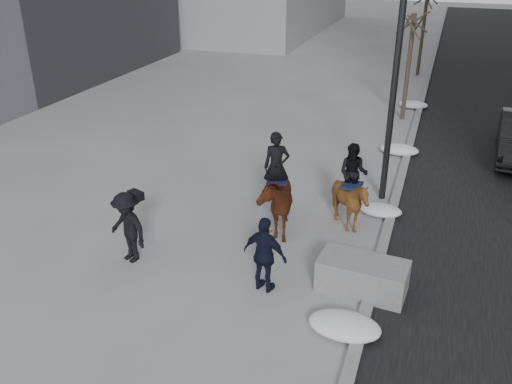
% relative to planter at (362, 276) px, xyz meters
% --- Properties ---
extents(ground, '(120.00, 120.00, 0.00)m').
position_rel_planter_xyz_m(ground, '(-2.78, -0.20, -0.38)').
color(ground, gray).
rests_on(ground, ground).
extents(curb, '(0.25, 90.00, 0.12)m').
position_rel_planter_xyz_m(curb, '(0.22, 9.80, -0.32)').
color(curb, gray).
rests_on(curb, ground).
extents(planter, '(1.95, 1.09, 0.75)m').
position_rel_planter_xyz_m(planter, '(0.00, 0.00, 0.00)').
color(planter, gray).
rests_on(planter, ground).
extents(tree_near, '(1.20, 1.20, 4.75)m').
position_rel_planter_xyz_m(tree_near, '(-0.38, 12.85, 2.00)').
color(tree_near, '#3B2A23').
rests_on(tree_near, ground).
extents(tree_far, '(1.20, 1.20, 5.01)m').
position_rel_planter_xyz_m(tree_far, '(-0.38, 21.27, 2.13)').
color(tree_far, '#372B20').
rests_on(tree_far, ground).
extents(mounted_left, '(1.54, 2.23, 2.63)m').
position_rel_planter_xyz_m(mounted_left, '(-2.62, 1.99, 0.60)').
color(mounted_left, '#49210E').
rests_on(mounted_left, ground).
extents(mounted_right, '(1.30, 1.44, 2.31)m').
position_rel_planter_xyz_m(mounted_right, '(-0.79, 2.71, 0.55)').
color(mounted_right, '#47250E').
rests_on(mounted_right, ground).
extents(feeder, '(1.09, 0.95, 1.75)m').
position_rel_planter_xyz_m(feeder, '(-2.00, -0.65, 0.50)').
color(feeder, black).
rests_on(feeder, ground).
extents(camera_crew, '(1.29, 1.01, 1.75)m').
position_rel_planter_xyz_m(camera_crew, '(-5.40, -0.56, 0.51)').
color(camera_crew, black).
rests_on(camera_crew, ground).
extents(lamppost, '(0.25, 1.33, 9.09)m').
position_rel_planter_xyz_m(lamppost, '(-0.18, 4.92, 4.62)').
color(lamppost, black).
rests_on(lamppost, ground).
extents(snow_piles, '(1.42, 16.94, 0.36)m').
position_rel_planter_xyz_m(snow_piles, '(-0.08, 5.89, -0.21)').
color(snow_piles, silver).
rests_on(snow_piles, ground).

